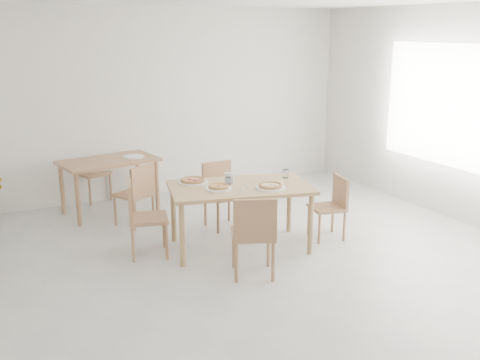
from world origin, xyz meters
name	(u,v)px	position (x,y,z in m)	size (l,w,h in m)	color
room	(478,110)	(2.98, 0.30, 1.50)	(7.28, 7.00, 7.00)	#BBBBB6
main_table	(240,192)	(-0.03, 0.91, 0.67)	(1.76, 1.25, 0.75)	tan
chair_south	(254,231)	(-0.27, 0.12, 0.51)	(0.57, 0.57, 0.88)	#A17450
chair_north	(221,190)	(0.10, 1.71, 0.48)	(0.43, 0.43, 0.83)	#A17450
chair_west	(141,213)	(-1.12, 1.21, 0.50)	(0.52, 0.52, 0.86)	#A17450
chair_east	(333,203)	(1.12, 0.70, 0.44)	(0.44, 0.44, 0.77)	#A17450
plate_margherita	(219,188)	(-0.30, 0.90, 0.76)	(0.30, 0.30, 0.02)	white
plate_mushroom	(270,187)	(0.23, 0.67, 0.76)	(0.33, 0.33, 0.02)	white
plate_pepperoni	(193,182)	(-0.46, 1.28, 0.76)	(0.35, 0.35, 0.02)	white
pizza_margherita	(219,186)	(-0.30, 0.90, 0.78)	(0.24, 0.24, 0.03)	tan
pizza_mushroom	(270,185)	(0.23, 0.67, 0.78)	(0.29, 0.29, 0.03)	tan
pizza_pepperoni	(193,180)	(-0.46, 1.28, 0.78)	(0.37, 0.37, 0.03)	tan
tumbler_a	(285,174)	(0.62, 0.98, 0.80)	(0.08, 0.08, 0.10)	white
tumbler_b	(228,181)	(-0.13, 1.02, 0.79)	(0.07, 0.07, 0.09)	white
napkin_holder	(229,178)	(-0.09, 1.07, 0.81)	(0.12, 0.10, 0.13)	silver
fork_a	(246,186)	(0.02, 0.85, 0.75)	(0.01, 0.17, 0.01)	silver
fork_b	(241,190)	(-0.10, 0.74, 0.75)	(0.02, 0.19, 0.01)	silver
second_table	(109,167)	(-1.03, 2.90, 0.65)	(1.38, 0.93, 0.75)	#A17450
chair_back_s	(137,191)	(-0.86, 2.18, 0.47)	(0.54, 0.54, 0.81)	#A17450
chair_back_n	(89,168)	(-1.16, 3.63, 0.49)	(0.54, 0.54, 0.84)	#A17450
plate_empty	(134,157)	(-0.68, 2.89, 0.76)	(0.27, 0.27, 0.02)	white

